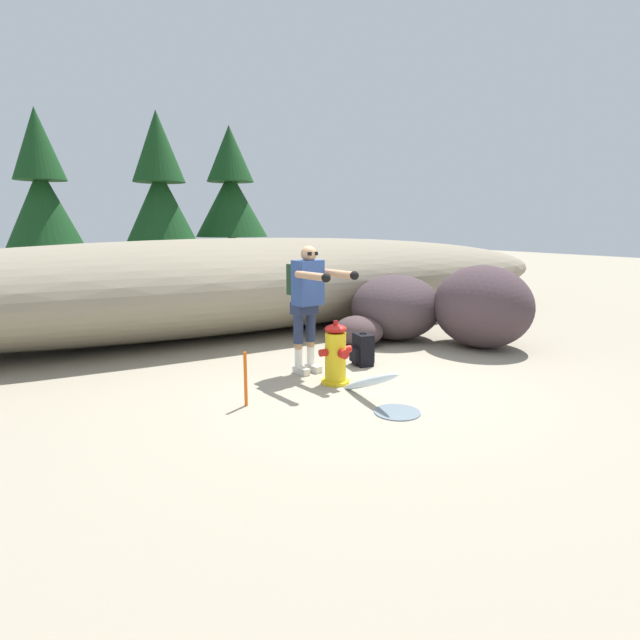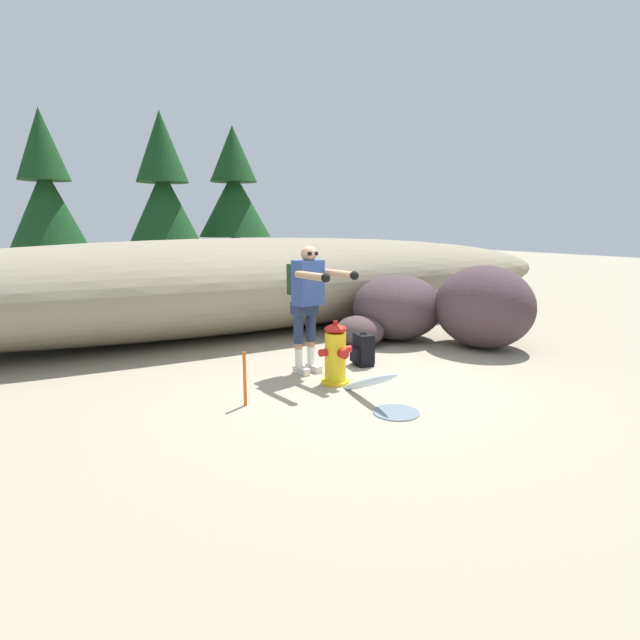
{
  "view_description": "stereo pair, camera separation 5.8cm",
  "coord_description": "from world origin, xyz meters",
  "px_view_note": "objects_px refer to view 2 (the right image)",
  "views": [
    {
      "loc": [
        -3.6,
        -5.04,
        1.93
      ],
      "look_at": [
        -0.33,
        0.33,
        0.75
      ],
      "focal_mm": 28.66,
      "sensor_mm": 36.0,
      "label": 1
    },
    {
      "loc": [
        -3.55,
        -5.07,
        1.93
      ],
      "look_at": [
        -0.33,
        0.33,
        0.75
      ],
      "focal_mm": 28.66,
      "sensor_mm": 36.0,
      "label": 2
    }
  ],
  "objects_px": {
    "survey_stake": "(245,379)",
    "spare_backpack": "(363,350)",
    "boulder_large": "(397,307)",
    "boulder_mid": "(484,307)",
    "fire_hydrant": "(335,355)",
    "boulder_small": "(360,331)",
    "utility_worker": "(308,294)"
  },
  "relations": [
    {
      "from": "survey_stake",
      "to": "spare_backpack",
      "type": "bearing_deg",
      "value": 18.31
    },
    {
      "from": "spare_backpack",
      "to": "boulder_large",
      "type": "bearing_deg",
      "value": -133.56
    },
    {
      "from": "boulder_mid",
      "to": "survey_stake",
      "type": "height_order",
      "value": "boulder_mid"
    },
    {
      "from": "fire_hydrant",
      "to": "boulder_small",
      "type": "distance_m",
      "value": 2.04
    },
    {
      "from": "boulder_mid",
      "to": "spare_backpack",
      "type": "bearing_deg",
      "value": 177.15
    },
    {
      "from": "boulder_mid",
      "to": "survey_stake",
      "type": "xyz_separation_m",
      "value": [
        -4.28,
        -0.56,
        -0.35
      ]
    },
    {
      "from": "fire_hydrant",
      "to": "spare_backpack",
      "type": "height_order",
      "value": "fire_hydrant"
    },
    {
      "from": "utility_worker",
      "to": "boulder_small",
      "type": "relative_size",
      "value": 2.05
    },
    {
      "from": "fire_hydrant",
      "to": "utility_worker",
      "type": "xyz_separation_m",
      "value": [
        -0.07,
        0.56,
        0.69
      ]
    },
    {
      "from": "fire_hydrant",
      "to": "survey_stake",
      "type": "distance_m",
      "value": 1.27
    },
    {
      "from": "boulder_mid",
      "to": "boulder_small",
      "type": "bearing_deg",
      "value": 146.38
    },
    {
      "from": "boulder_large",
      "to": "survey_stake",
      "type": "distance_m",
      "value": 3.9
    },
    {
      "from": "boulder_mid",
      "to": "utility_worker",
      "type": "bearing_deg",
      "value": 176.97
    },
    {
      "from": "fire_hydrant",
      "to": "survey_stake",
      "type": "height_order",
      "value": "fire_hydrant"
    },
    {
      "from": "fire_hydrant",
      "to": "boulder_large",
      "type": "height_order",
      "value": "boulder_large"
    },
    {
      "from": "spare_backpack",
      "to": "survey_stake",
      "type": "relative_size",
      "value": 0.78
    },
    {
      "from": "fire_hydrant",
      "to": "boulder_mid",
      "type": "xyz_separation_m",
      "value": [
        3.02,
        0.4,
        0.29
      ]
    },
    {
      "from": "utility_worker",
      "to": "boulder_mid",
      "type": "height_order",
      "value": "utility_worker"
    },
    {
      "from": "boulder_mid",
      "to": "survey_stake",
      "type": "relative_size",
      "value": 2.69
    },
    {
      "from": "survey_stake",
      "to": "boulder_large",
      "type": "bearing_deg",
      "value": 26.29
    },
    {
      "from": "utility_worker",
      "to": "survey_stake",
      "type": "distance_m",
      "value": 1.58
    },
    {
      "from": "fire_hydrant",
      "to": "survey_stake",
      "type": "bearing_deg",
      "value": -172.5
    },
    {
      "from": "boulder_large",
      "to": "utility_worker",
      "type": "bearing_deg",
      "value": -156.53
    },
    {
      "from": "boulder_mid",
      "to": "boulder_small",
      "type": "height_order",
      "value": "boulder_mid"
    },
    {
      "from": "boulder_mid",
      "to": "boulder_large",
      "type": "bearing_deg",
      "value": 124.41
    },
    {
      "from": "fire_hydrant",
      "to": "boulder_small",
      "type": "height_order",
      "value": "fire_hydrant"
    },
    {
      "from": "boulder_mid",
      "to": "survey_stake",
      "type": "bearing_deg",
      "value": -172.53
    },
    {
      "from": "spare_backpack",
      "to": "survey_stake",
      "type": "bearing_deg",
      "value": 28.87
    },
    {
      "from": "boulder_mid",
      "to": "boulder_small",
      "type": "relative_size",
      "value": 1.98
    },
    {
      "from": "boulder_large",
      "to": "boulder_small",
      "type": "bearing_deg",
      "value": -174.23
    },
    {
      "from": "spare_backpack",
      "to": "boulder_large",
      "type": "xyz_separation_m",
      "value": [
        1.45,
        1.05,
        0.34
      ]
    },
    {
      "from": "fire_hydrant",
      "to": "spare_backpack",
      "type": "distance_m",
      "value": 0.94
    }
  ]
}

